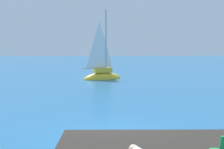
{
  "coord_description": "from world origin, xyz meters",
  "views": [
    {
      "loc": [
        -0.44,
        -10.23,
        3.26
      ],
      "look_at": [
        0.25,
        14.03,
        0.84
      ],
      "focal_mm": 47.54,
      "sensor_mm": 36.0,
      "label": 1
    }
  ],
  "objects": [
    {
      "name": "ground_plane",
      "position": [
        0.0,
        0.0,
        0.0
      ],
      "size": [
        160.0,
        160.0,
        0.0
      ],
      "primitive_type": "plane",
      "color": "#236093"
    },
    {
      "name": "sailboat_near",
      "position": [
        -0.56,
        18.01,
        0.39
      ],
      "size": [
        4.0,
        2.67,
        7.23
      ],
      "rotation": [
        0.0,
        0.0,
        0.4
      ],
      "color": "yellow",
      "rests_on": "ground"
    }
  ]
}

